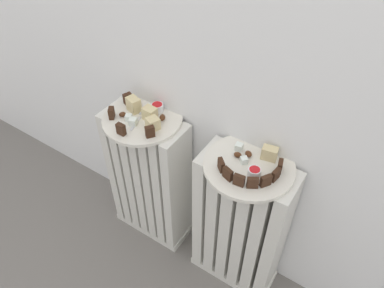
{
  "coord_description": "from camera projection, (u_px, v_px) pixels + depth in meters",
  "views": [
    {
      "loc": [
        0.46,
        -0.43,
        1.38
      ],
      "look_at": [
        0.0,
        0.28,
        0.59
      ],
      "focal_mm": 33.96,
      "sensor_mm": 36.0,
      "label": 1
    }
  ],
  "objects": [
    {
      "name": "radiator_left",
      "position": [
        150.0,
        180.0,
        1.44
      ],
      "size": [
        0.32,
        0.14,
        0.6
      ],
      "color": "silver",
      "rests_on": "ground_plane"
    },
    {
      "name": "radiator_right",
      "position": [
        239.0,
        227.0,
        1.28
      ],
      "size": [
        0.32,
        0.14,
        0.6
      ],
      "color": "silver",
      "rests_on": "ground_plane"
    },
    {
      "name": "plate_left",
      "position": [
        143.0,
        119.0,
        1.23
      ],
      "size": [
        0.27,
        0.27,
        0.01
      ],
      "primitive_type": "cylinder",
      "color": "silver",
      "rests_on": "radiator_left"
    },
    {
      "name": "plate_right",
      "position": [
        249.0,
        166.0,
        1.07
      ],
      "size": [
        0.27,
        0.27,
        0.01
      ],
      "primitive_type": "cylinder",
      "color": "silver",
      "rests_on": "radiator_right"
    },
    {
      "name": "dark_cake_slice_left_0",
      "position": [
        128.0,
        98.0,
        1.27
      ],
      "size": [
        0.03,
        0.03,
        0.04
      ],
      "primitive_type": "cube",
      "rotation": [
        0.0,
        0.0,
        -1.95
      ],
      "color": "#382114",
      "rests_on": "plate_left"
    },
    {
      "name": "dark_cake_slice_left_1",
      "position": [
        111.0,
        113.0,
        1.21
      ],
      "size": [
        0.03,
        0.03,
        0.04
      ],
      "primitive_type": "cube",
      "rotation": [
        0.0,
        0.0,
        -0.99
      ],
      "color": "#382114",
      "rests_on": "plate_left"
    },
    {
      "name": "dark_cake_slice_left_2",
      "position": [
        121.0,
        129.0,
        1.15
      ],
      "size": [
        0.03,
        0.02,
        0.04
      ],
      "primitive_type": "cube",
      "rotation": [
        0.0,
        0.0,
        -0.03
      ],
      "color": "#382114",
      "rests_on": "plate_left"
    },
    {
      "name": "dark_cake_slice_left_3",
      "position": [
        150.0,
        132.0,
        1.14
      ],
      "size": [
        0.03,
        0.03,
        0.04
      ],
      "primitive_type": "cube",
      "rotation": [
        0.0,
        0.0,
        0.93
      ],
      "color": "#382114",
      "rests_on": "plate_left"
    },
    {
      "name": "marble_cake_slice_left_0",
      "position": [
        150.0,
        114.0,
        1.2
      ],
      "size": [
        0.05,
        0.04,
        0.05
      ],
      "primitive_type": "cube",
      "rotation": [
        0.0,
        0.0,
        -0.07
      ],
      "color": "beige",
      "rests_on": "plate_left"
    },
    {
      "name": "marble_cake_slice_left_1",
      "position": [
        153.0,
        124.0,
        1.17
      ],
      "size": [
        0.05,
        0.05,
        0.04
      ],
      "primitive_type": "cube",
      "rotation": [
        0.0,
        0.0,
        -0.39
      ],
      "color": "beige",
      "rests_on": "plate_left"
    },
    {
      "name": "marble_cake_slice_left_2",
      "position": [
        134.0,
        105.0,
        1.24
      ],
      "size": [
        0.05,
        0.05,
        0.05
      ],
      "primitive_type": "cube",
      "rotation": [
        0.0,
        0.0,
        -0.29
      ],
      "color": "beige",
      "rests_on": "plate_left"
    },
    {
      "name": "turkish_delight_left_0",
      "position": [
        129.0,
        118.0,
        1.21
      ],
      "size": [
        0.03,
        0.03,
        0.02
      ],
      "primitive_type": "cube",
      "rotation": [
        0.0,
        0.0,
        0.46
      ],
      "color": "white",
      "rests_on": "plate_left"
    },
    {
      "name": "turkish_delight_left_1",
      "position": [
        133.0,
        122.0,
        1.19
      ],
      "size": [
        0.03,
        0.03,
        0.02
      ],
      "primitive_type": "cube",
      "rotation": [
        0.0,
        0.0,
        0.36
      ],
      "color": "white",
      "rests_on": "plate_left"
    },
    {
      "name": "turkish_delight_left_2",
      "position": [
        149.0,
        109.0,
        1.24
      ],
      "size": [
        0.03,
        0.03,
        0.02
      ],
      "primitive_type": "cube",
      "rotation": [
        0.0,
        0.0,
        1.41
      ],
      "color": "white",
      "rests_on": "plate_left"
    },
    {
      "name": "medjool_date_left_0",
      "position": [
        162.0,
        117.0,
        1.21
      ],
      "size": [
        0.03,
        0.03,
        0.02
      ],
      "primitive_type": "ellipsoid",
      "rotation": [
        0.0,
        0.0,
        2.15
      ],
      "color": "#4C2814",
      "rests_on": "plate_left"
    },
    {
      "name": "medjool_date_left_1",
      "position": [
        155.0,
        104.0,
        1.27
      ],
      "size": [
        0.03,
        0.03,
        0.02
      ],
      "primitive_type": "ellipsoid",
      "rotation": [
        0.0,
        0.0,
        0.93
      ],
      "color": "#4C2814",
      "rests_on": "plate_left"
    },
    {
      "name": "medjool_date_left_2",
      "position": [
        123.0,
        114.0,
        1.22
      ],
      "size": [
        0.03,
        0.03,
        0.02
      ],
      "primitive_type": "ellipsoid",
      "rotation": [
        0.0,
        0.0,
        0.86
      ],
      "color": "#4C2814",
      "rests_on": "plate_left"
    },
    {
      "name": "jam_bowl_left",
      "position": [
        157.0,
        107.0,
        1.24
      ],
      "size": [
        0.04,
        0.04,
        0.03
      ],
      "color": "white",
      "rests_on": "plate_left"
    },
    {
      "name": "dark_cake_slice_right_0",
      "position": [
        221.0,
        165.0,
        1.04
      ],
      "size": [
        0.03,
        0.03,
        0.04
      ],
      "primitive_type": "cube",
      "rotation": [
        0.0,
        0.0,
        -0.76
      ],
      "color": "#382114",
      "rests_on": "plate_right"
    },
    {
      "name": "dark_cake_slice_right_1",
      "position": [
        228.0,
        174.0,
        1.01
      ],
      "size": [
        0.03,
        0.02,
        0.04
      ],
      "primitive_type": "cube",
      "rotation": [
        0.0,
        0.0,
        -0.32
      ],
      "color": "#382114",
      "rests_on": "plate_right"
    },
    {
      "name": "dark_cake_slice_right_2",
      "position": [
        239.0,
        180.0,
        0.99
      ],
      "size": [
        0.03,
        0.02,
        0.04
      ],
      "primitive_type": "cube",
      "rotation": [
        0.0,
        0.0,
        0.12
      ],
      "color": "#382114",
      "rests_on": "plate_right"
    },
    {
      "name": "dark_cake_slice_right_3",
      "position": [
        253.0,
        183.0,
        0.99
      ],
      "size": [
        0.03,
        0.03,
        0.04
      ],
      "primitive_type": "cube",
      "rotation": [
        0.0,
        0.0,
        0.55
      ],
      "color": "#382114",
      "rests_on": "plate_right"
    },
    {
      "name": "dark_cake_slice_right_4",
      "position": [
        266.0,
        181.0,
        0.99
      ],
      "size": [
        0.03,
        0.03,
        0.04
      ],
      "primitive_type": "cube",
      "rotation": [
        0.0,
        0.0,
        0.99
      ],
      "color": "#382114",
      "rests_on": "plate_right"
    },
    {
      "name": "dark_cake_slice_right_5",
      "position": [
        276.0,
        175.0,
        1.01
      ],
      "size": [
        0.02,
        0.03,
        0.04
      ],
      "primitive_type": "cube",
      "rotation": [
        0.0,
        0.0,
        1.43
      ],
      "color": "#382114",
      "rests_on": "plate_right"
    },
    {
      "name": "dark_cake_slice_right_6",
      "position": [
        280.0,
        166.0,
        1.03
      ],
      "size": [
        0.02,
        0.03,
        0.04
      ],
      "primitive_type": "cube",
      "rotation": [
        0.0,
        0.0,
        1.86
      ],
      "color": "#382114",
      "rests_on": "plate_right"
    },
    {
      "name": "marble_cake_slice_right_0",
      "position": [
        270.0,
        153.0,
        1.07
      ],
      "size": [
        0.05,
        0.04,
        0.04
      ],
      "primitive_type": "cube",
      "rotation": [
        0.0,
        0.0,
        0.19
      ],
      "color": "beige",
      "rests_on": "plate_right"
    },
    {
      "name": "turkish_delight_right_0",
      "position": [
        244.0,
        160.0,
        1.06
      ],
      "size": [
        0.03,
        0.03,
        0.02
      ],
      "primitive_type": "cube",
      "rotation": [
        0.0,
        0.0,
        0.78
      ],
      "color": "white",
      "rests_on": "plate_right"
    },
    {
      "name": "turkish_delight_right_1",
      "position": [
        239.0,
        147.0,
        1.1
      ],
      "size": [
        0.02,
        0.02,
        0.02
      ],
      "primitive_type": "cube",
      "rotation": [
        0.0,
        0.0,
        0.14
      ],
      "color": "white",
      "rests_on": "plate_right"
    },
    {
      "name": "medjool_date_right_0",
      "position": [
        238.0,
        155.0,
        1.08
      ],
      "size": [
        0.03,
        0.02,
        0.02
      ],
      "primitive_type": "ellipsoid",
      "rotation": [
        0.0,
        0.0,
        0.22
      ],
      "color": "#4C2814",
      "rests_on": "plate_right"
    },
    {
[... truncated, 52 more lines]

